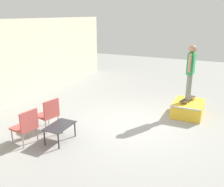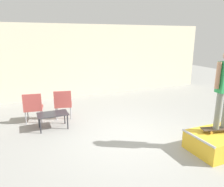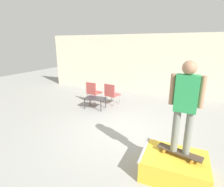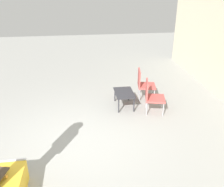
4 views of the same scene
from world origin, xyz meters
name	(u,v)px [view 2 (image 2 of 4)]	position (x,y,z in m)	size (l,w,h in m)	color
ground_plane	(130,138)	(0.00, 0.00, 0.00)	(24.00, 24.00, 0.00)	gray
house_wall_back	(81,61)	(0.00, 4.47, 1.50)	(12.00, 0.06, 3.00)	beige
skate_ramp_box	(217,142)	(1.53, -1.32, 0.22)	(1.24, 0.92, 0.45)	gold
skateboard_on_ramp	(220,128)	(1.60, -1.27, 0.51)	(0.86, 0.41, 0.07)	#473828
coffee_table	(53,116)	(-1.68, 1.40, 0.38)	(0.82, 0.53, 0.44)	#2D2D33
patio_chair_left	(33,106)	(-2.14, 2.09, 0.50)	(0.60, 0.60, 0.91)	#99999E
patio_chair_right	(63,103)	(-1.26, 2.09, 0.50)	(0.62, 0.62, 0.91)	#99999E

